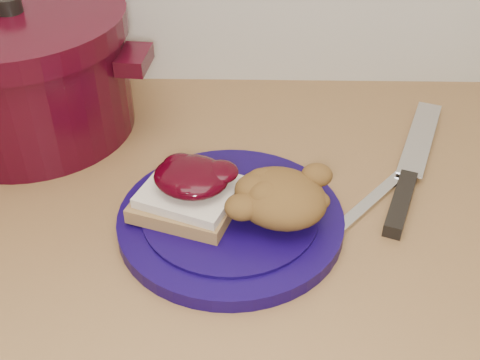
{
  "coord_description": "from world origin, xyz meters",
  "views": [
    {
      "loc": [
        0.04,
        0.95,
        1.36
      ],
      "look_at": [
        0.03,
        1.47,
        0.95
      ],
      "focal_mm": 45.0,
      "sensor_mm": 36.0,
      "label": 1
    }
  ],
  "objects_px": {
    "butter_knife": "(363,208)",
    "chef_knife": "(407,183)",
    "plate": "(231,220)",
    "dutch_oven": "(24,71)"
  },
  "relations": [
    {
      "from": "plate",
      "to": "dutch_oven",
      "type": "relative_size",
      "value": 0.73
    },
    {
      "from": "plate",
      "to": "chef_knife",
      "type": "xyz_separation_m",
      "value": [
        0.21,
        0.07,
        0.0
      ]
    },
    {
      "from": "chef_knife",
      "to": "butter_knife",
      "type": "relative_size",
      "value": 1.52
    },
    {
      "from": "dutch_oven",
      "to": "chef_knife",
      "type": "bearing_deg",
      "value": -15.31
    },
    {
      "from": "plate",
      "to": "chef_knife",
      "type": "relative_size",
      "value": 0.89
    },
    {
      "from": "plate",
      "to": "dutch_oven",
      "type": "xyz_separation_m",
      "value": [
        -0.28,
        0.21,
        0.08
      ]
    },
    {
      "from": "butter_knife",
      "to": "chef_knife",
      "type": "bearing_deg",
      "value": -14.22
    },
    {
      "from": "chef_knife",
      "to": "plate",
      "type": "bearing_deg",
      "value": 129.43
    },
    {
      "from": "plate",
      "to": "chef_knife",
      "type": "height_order",
      "value": "same"
    },
    {
      "from": "butter_knife",
      "to": "dutch_oven",
      "type": "height_order",
      "value": "dutch_oven"
    }
  ]
}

